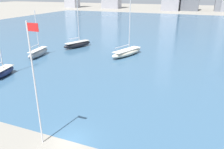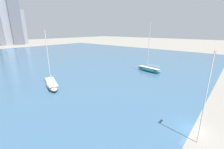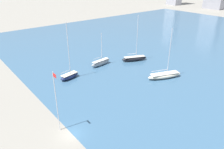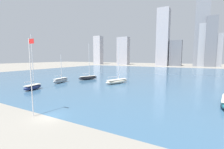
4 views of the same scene
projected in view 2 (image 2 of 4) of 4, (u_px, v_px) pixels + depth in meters
name	position (u px, v px, depth m)	size (l,w,h in m)	color
ground_plane	(192.00, 129.00, 22.44)	(500.00, 500.00, 0.00)	gray
harbor_water	(18.00, 64.00, 65.71)	(180.00, 140.00, 0.00)	#385B7A
flag_pole	(206.00, 97.00, 18.00)	(1.24, 0.14, 12.22)	silver
sailboat_cream	(52.00, 84.00, 39.01)	(5.96, 10.51, 14.32)	beige
sailboat_teal	(149.00, 69.00, 53.29)	(3.61, 10.02, 16.48)	#1E757F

